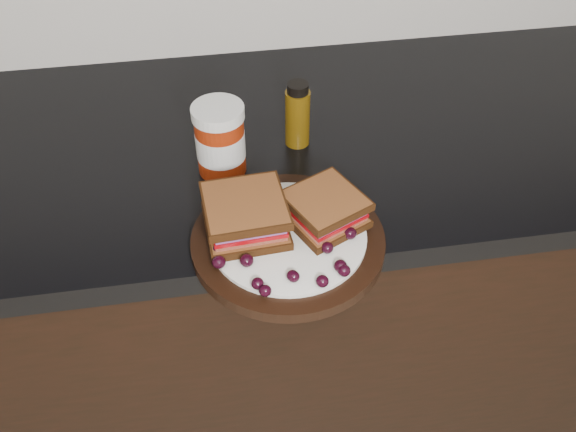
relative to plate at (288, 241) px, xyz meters
name	(u,v)px	position (x,y,z in m)	size (l,w,h in m)	color
base_cabinets	(243,309)	(-0.06, 0.26, -0.48)	(3.96, 0.58, 0.86)	black
countertop	(231,150)	(-0.06, 0.26, -0.03)	(3.98, 0.60, 0.04)	black
plate	(288,241)	(0.00, 0.00, 0.00)	(0.28, 0.28, 0.02)	black
sandwich_left	(245,215)	(-0.06, 0.02, 0.04)	(0.11, 0.11, 0.05)	brown
sandwich_right	(325,210)	(0.06, 0.02, 0.04)	(0.10, 0.10, 0.05)	brown
grape_0	(219,262)	(-0.10, -0.05, 0.02)	(0.02, 0.02, 0.02)	black
grape_1	(247,260)	(-0.06, -0.05, 0.02)	(0.02, 0.02, 0.02)	black
grape_2	(258,284)	(-0.05, -0.09, 0.02)	(0.02, 0.02, 0.02)	black
grape_3	(265,291)	(-0.05, -0.10, 0.02)	(0.02, 0.02, 0.02)	black
grape_4	(294,277)	(-0.01, -0.09, 0.02)	(0.02, 0.02, 0.02)	black
grape_5	(293,276)	(-0.01, -0.08, 0.02)	(0.02, 0.02, 0.02)	black
grape_6	(322,281)	(0.03, -0.10, 0.02)	(0.02, 0.02, 0.02)	black
grape_7	(344,270)	(0.06, -0.09, 0.02)	(0.02, 0.02, 0.02)	black
grape_8	(340,266)	(0.06, -0.08, 0.02)	(0.02, 0.02, 0.02)	black
grape_9	(327,248)	(0.05, -0.04, 0.02)	(0.02, 0.02, 0.02)	black
grape_10	(350,233)	(0.09, -0.02, 0.02)	(0.02, 0.02, 0.02)	black
grape_11	(335,232)	(0.07, -0.01, 0.02)	(0.02, 0.02, 0.01)	black
grape_12	(347,220)	(0.09, 0.01, 0.02)	(0.02, 0.02, 0.02)	black
grape_13	(335,198)	(0.08, 0.06, 0.02)	(0.02, 0.02, 0.02)	black
grape_14	(257,207)	(-0.04, 0.05, 0.02)	(0.02, 0.02, 0.02)	black
grape_15	(254,223)	(-0.05, 0.02, 0.02)	(0.02, 0.02, 0.02)	black
grape_16	(228,228)	(-0.08, 0.02, 0.02)	(0.02, 0.02, 0.02)	black
grape_17	(239,235)	(-0.07, 0.00, 0.02)	(0.02, 0.02, 0.02)	black
grape_18	(218,251)	(-0.10, -0.02, 0.02)	(0.02, 0.02, 0.02)	black
grape_19	(249,207)	(-0.05, 0.05, 0.02)	(0.02, 0.02, 0.02)	black
grape_20	(249,230)	(-0.05, 0.01, 0.02)	(0.02, 0.02, 0.02)	black
grape_21	(244,239)	(-0.06, -0.01, 0.02)	(0.02, 0.02, 0.02)	black
condiment_jar	(220,140)	(-0.08, 0.19, 0.05)	(0.08, 0.08, 0.12)	maroon
oil_bottle	(298,114)	(0.05, 0.24, 0.05)	(0.04, 0.04, 0.12)	#533908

